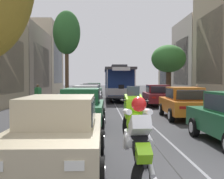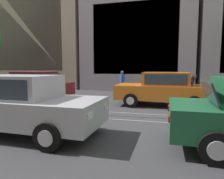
# 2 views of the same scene
# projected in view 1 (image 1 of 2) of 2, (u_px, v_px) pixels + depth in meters

# --- Properties ---
(ground_plane) EXTENTS (160.00, 160.00, 0.00)m
(ground_plane) POSITION_uv_depth(u_px,v_px,m) (121.00, 104.00, 23.06)
(ground_plane) COLOR #38383A
(trolley_track_rails) EXTENTS (1.14, 53.30, 0.01)m
(trolley_track_rails) POSITION_uv_depth(u_px,v_px,m) (119.00, 102.00, 25.58)
(trolley_track_rails) COLOR gray
(trolley_track_rails) RESTS_ON ground
(parked_car_beige_near_left) EXTENTS (2.01, 4.37, 1.58)m
(parked_car_beige_near_left) POSITION_uv_depth(u_px,v_px,m) (58.00, 133.00, 6.17)
(parked_car_beige_near_left) COLOR #C1B28E
(parked_car_beige_near_left) RESTS_ON ground
(parked_car_green_second_left) EXTENTS (2.07, 4.39, 1.58)m
(parked_car_green_second_left) POSITION_uv_depth(u_px,v_px,m) (81.00, 107.00, 12.07)
(parked_car_green_second_left) COLOR #1E6038
(parked_car_green_second_left) RESTS_ON ground
(parked_car_silver_mid_left) EXTENTS (2.08, 4.40, 1.58)m
(parked_car_silver_mid_left) POSITION_uv_depth(u_px,v_px,m) (86.00, 98.00, 18.02)
(parked_car_silver_mid_left) COLOR #B7B7BC
(parked_car_silver_mid_left) RESTS_ON ground
(parked_car_grey_fourth_left) EXTENTS (2.04, 4.38, 1.58)m
(parked_car_grey_fourth_left) POSITION_uv_depth(u_px,v_px,m) (90.00, 94.00, 23.77)
(parked_car_grey_fourth_left) COLOR slate
(parked_car_grey_fourth_left) RESTS_ON ground
(parked_car_black_fifth_left) EXTENTS (2.13, 4.42, 1.58)m
(parked_car_black_fifth_left) POSITION_uv_depth(u_px,v_px,m) (91.00, 91.00, 29.47)
(parked_car_black_fifth_left) COLOR black
(parked_car_black_fifth_left) RESTS_ON ground
(parked_car_green_sixth_left) EXTENTS (2.06, 4.39, 1.58)m
(parked_car_green_sixth_left) POSITION_uv_depth(u_px,v_px,m) (94.00, 89.00, 35.21)
(parked_car_green_sixth_left) COLOR #1E6038
(parked_car_green_sixth_left) RESTS_ON ground
(parked_car_orange_second_right) EXTENTS (2.12, 4.41, 1.58)m
(parked_car_orange_second_right) POSITION_uv_depth(u_px,v_px,m) (184.00, 103.00, 14.46)
(parked_car_orange_second_right) COLOR orange
(parked_car_orange_second_right) RESTS_ON ground
(parked_car_maroon_mid_right) EXTENTS (2.11, 4.41, 1.58)m
(parked_car_maroon_mid_right) POSITION_uv_depth(u_px,v_px,m) (157.00, 95.00, 21.47)
(parked_car_maroon_mid_right) COLOR maroon
(parked_car_maroon_mid_right) RESTS_ON ground
(street_tree_kerb_left_second) EXTENTS (2.61, 2.31, 8.57)m
(street_tree_kerb_left_second) POSITION_uv_depth(u_px,v_px,m) (67.00, 34.00, 27.53)
(street_tree_kerb_left_second) COLOR brown
(street_tree_kerb_left_second) RESTS_ON ground
(street_tree_kerb_right_second) EXTENTS (3.27, 3.23, 5.28)m
(street_tree_kerb_right_second) POSITION_uv_depth(u_px,v_px,m) (169.00, 59.00, 27.49)
(street_tree_kerb_right_second) COLOR #4C3826
(street_tree_kerb_right_second) RESTS_ON ground
(cable_car_trolley) EXTENTS (2.61, 9.14, 3.28)m
(cable_car_trolley) POSITION_uv_depth(u_px,v_px,m) (118.00, 83.00, 27.64)
(cable_car_trolley) COLOR navy
(cable_car_trolley) RESTS_ON ground
(motorcycle_with_rider) EXTENTS (0.52, 1.86, 1.82)m
(motorcycle_with_rider) POSITION_uv_depth(u_px,v_px,m) (137.00, 135.00, 5.16)
(motorcycle_with_rider) COLOR black
(motorcycle_with_rider) RESTS_ON ground
(pedestrian_on_left_pavement) EXTENTS (0.55, 0.39, 1.54)m
(pedestrian_on_left_pavement) POSITION_uv_depth(u_px,v_px,m) (197.00, 93.00, 24.27)
(pedestrian_on_left_pavement) COLOR black
(pedestrian_on_left_pavement) RESTS_ON ground
(pedestrian_on_right_pavement) EXTENTS (0.55, 0.40, 1.60)m
(pedestrian_on_right_pavement) POSITION_uv_depth(u_px,v_px,m) (38.00, 93.00, 22.28)
(pedestrian_on_right_pavement) COLOR #282D38
(pedestrian_on_right_pavement) RESTS_ON ground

